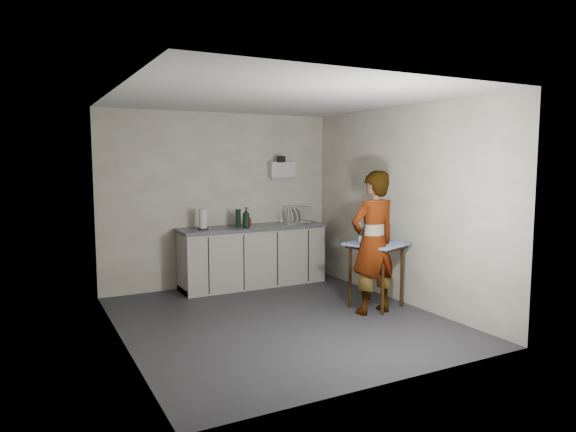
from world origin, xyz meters
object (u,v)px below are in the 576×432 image
paper_towel (203,220)px  bakery_box (371,236)px  side_table (376,251)px  soap_bottle (246,217)px  soda_can (249,222)px  kitchen_counter (253,258)px  standing_man (373,243)px  dark_bottle (238,218)px  dish_rack (295,219)px

paper_towel → bakery_box: 2.43m
side_table → soap_bottle: soap_bottle is taller
side_table → soda_can: (-0.99, 1.81, 0.23)m
kitchen_counter → side_table: 2.05m
standing_man → kitchen_counter: bearing=-72.5°
dark_bottle → paper_towel: size_ratio=0.91×
kitchen_counter → bakery_box: 2.04m
soap_bottle → dark_bottle: size_ratio=1.11×
dish_rack → dark_bottle: bearing=-178.8°
kitchen_counter → standing_man: (0.74, -1.99, 0.46)m
standing_man → soap_bottle: 2.09m
soap_bottle → dish_rack: size_ratio=0.74×
dish_rack → bakery_box: size_ratio=1.08×
side_table → dish_rack: bearing=75.6°
kitchen_counter → standing_man: 2.17m
side_table → soda_can: soda_can is taller
side_table → soap_bottle: 2.04m
kitchen_counter → standing_man: standing_man is taller
kitchen_counter → soap_bottle: 0.66m
paper_towel → dish_rack: size_ratio=0.74×
kitchen_counter → side_table: bearing=-62.5°
soda_can → bakery_box: bearing=-62.8°
side_table → dark_bottle: size_ratio=3.17×
dark_bottle → dish_rack: 0.96m
paper_towel → bakery_box: (1.64, -1.78, -0.12)m
side_table → soap_bottle: (-1.09, 1.70, 0.32)m
dark_bottle → dish_rack: dish_rack is taller
side_table → bakery_box: (-0.07, 0.02, 0.19)m
side_table → soap_bottle: size_ratio=2.86×
soap_bottle → dark_bottle: bearing=139.6°
kitchen_counter → paper_towel: (-0.78, -0.00, 0.62)m
side_table → paper_towel: bearing=112.3°
paper_towel → kitchen_counter: bearing=0.4°
soda_can → paper_towel: size_ratio=0.41×
paper_towel → bakery_box: size_ratio=0.80×
side_table → dark_bottle: dark_bottle is taller
soda_can → bakery_box: 2.01m
bakery_box → soda_can: bearing=93.9°
soap_bottle → dark_bottle: 0.12m
bakery_box → dark_bottle: bearing=98.8°
standing_man → dish_rack: standing_man is taller
soap_bottle → dark_bottle: soap_bottle is taller
dish_rack → bakery_box: (0.15, -1.78, -0.05)m
side_table → kitchen_counter: bearing=96.1°
bakery_box → side_table: bearing=-36.7°
bakery_box → soap_bottle: bearing=97.7°
side_table → bakery_box: bearing=145.2°
soda_can → dish_rack: dish_rack is taller
kitchen_counter → side_table: size_ratio=2.65×
soap_bottle → bakery_box: bearing=-58.9°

